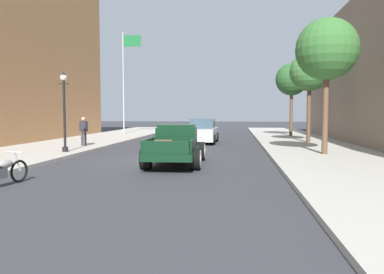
# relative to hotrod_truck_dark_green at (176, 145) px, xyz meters

# --- Properties ---
(ground_plane) EXTENTS (140.00, 140.00, 0.00)m
(ground_plane) POSITION_rel_hotrod_truck_dark_green_xyz_m (-0.58, 0.62, -0.75)
(ground_plane) COLOR #333338
(sidewalk_left) EXTENTS (5.50, 64.00, 0.15)m
(sidewalk_left) POSITION_rel_hotrod_truck_dark_green_xyz_m (-7.83, 0.62, -0.68)
(sidewalk_left) COLOR #ADA89E
(sidewalk_left) RESTS_ON ground
(sidewalk_right) EXTENTS (5.50, 64.00, 0.15)m
(sidewalk_right) POSITION_rel_hotrod_truck_dark_green_xyz_m (6.67, 0.62, -0.68)
(sidewalk_right) COLOR #ADA89E
(sidewalk_right) RESTS_ON ground
(hotrod_truck_dark_green) EXTENTS (2.29, 4.98, 1.58)m
(hotrod_truck_dark_green) POSITION_rel_hotrod_truck_dark_green_xyz_m (0.00, 0.00, 0.00)
(hotrod_truck_dark_green) COLOR black
(hotrod_truck_dark_green) RESTS_ON ground
(car_background_silver) EXTENTS (1.95, 4.34, 1.65)m
(car_background_silver) POSITION_rel_hotrod_truck_dark_green_xyz_m (0.17, 10.17, 0.01)
(car_background_silver) COLOR #B7B7BC
(car_background_silver) RESTS_ON ground
(pedestrian_sidewalk_left) EXTENTS (0.53, 0.22, 1.65)m
(pedestrian_sidewalk_left) POSITION_rel_hotrod_truck_dark_green_xyz_m (-6.39, 5.78, 0.33)
(pedestrian_sidewalk_left) COLOR #333338
(pedestrian_sidewalk_left) RESTS_ON sidewalk_left
(street_lamp_near) EXTENTS (0.50, 0.32, 3.85)m
(street_lamp_near) POSITION_rel_hotrod_truck_dark_green_xyz_m (-5.89, 2.40, 1.63)
(street_lamp_near) COLOR black
(street_lamp_near) RESTS_ON sidewalk_left
(flagpole) EXTENTS (1.74, 0.16, 9.16)m
(flagpole) POSITION_rel_hotrod_truck_dark_green_xyz_m (-7.58, 17.99, 5.02)
(flagpole) COLOR #B2B2B7
(flagpole) RESTS_ON sidewalk_left
(street_tree_nearest) EXTENTS (2.80, 2.80, 6.18)m
(street_tree_nearest) POSITION_rel_hotrod_truck_dark_green_xyz_m (6.44, 2.91, 4.14)
(street_tree_nearest) COLOR brown
(street_tree_nearest) RESTS_ON sidewalk_right
(street_tree_second) EXTENTS (2.52, 2.52, 5.80)m
(street_tree_second) POSITION_rel_hotrod_truck_dark_green_xyz_m (7.02, 9.76, 3.89)
(street_tree_second) COLOR brown
(street_tree_second) RESTS_ON sidewalk_right
(street_tree_third) EXTENTS (2.63, 2.63, 5.95)m
(street_tree_third) POSITION_rel_hotrod_truck_dark_green_xyz_m (6.91, 16.49, 4.00)
(street_tree_third) COLOR brown
(street_tree_third) RESTS_ON sidewalk_right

